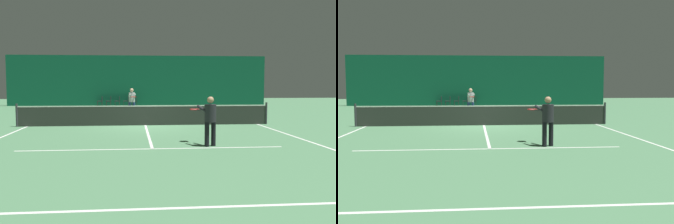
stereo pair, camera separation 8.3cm
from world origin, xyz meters
The scene contains 17 objects.
ground_plane centered at (0.00, 0.00, 0.00)m, with size 60.00×60.00×0.00m, color #4C7F56.
backdrop_curtain centered at (0.00, 15.85, 2.22)m, with size 23.00×0.12×4.44m.
court_line_baseline_far centered at (0.00, 11.90, 0.00)m, with size 11.00×0.10×0.00m.
court_line_baseline_near centered at (0.00, -11.90, 0.00)m, with size 11.00×0.10×0.00m.
court_line_service_far centered at (0.00, 6.40, 0.00)m, with size 8.25×0.10×0.00m.
court_line_service_near centered at (0.00, -6.40, 0.00)m, with size 8.25×0.10×0.00m.
court_line_sideline_left centered at (-5.50, 0.00, 0.00)m, with size 0.10×23.80×0.00m.
court_line_sideline_right centered at (5.50, 0.00, 0.00)m, with size 0.10×23.80×0.00m.
court_line_centre centered at (0.00, 0.00, 0.00)m, with size 0.10×12.80×0.00m.
tennis_net centered at (0.00, 0.00, 0.51)m, with size 12.00×0.10×1.07m.
player_near centered at (1.86, -6.04, 0.93)m, with size 0.82×1.35×1.60m.
player_far centered at (-0.65, 5.63, 0.98)m, with size 0.49×1.38×1.68m.
courtside_chair_0 centered at (-3.40, 15.30, 0.49)m, with size 0.44×0.44×0.84m.
courtside_chair_1 centered at (-2.64, 15.30, 0.49)m, with size 0.44×0.44×0.84m.
courtside_chair_2 centered at (-1.88, 15.30, 0.49)m, with size 0.44×0.44×0.84m.
courtside_chair_3 centered at (-1.12, 15.30, 0.49)m, with size 0.44×0.44×0.84m.
courtside_chair_4 centered at (-0.36, 15.30, 0.49)m, with size 0.44×0.44×0.84m.
Camera 1 is at (-0.59, -17.81, 2.05)m, focal length 40.00 mm.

